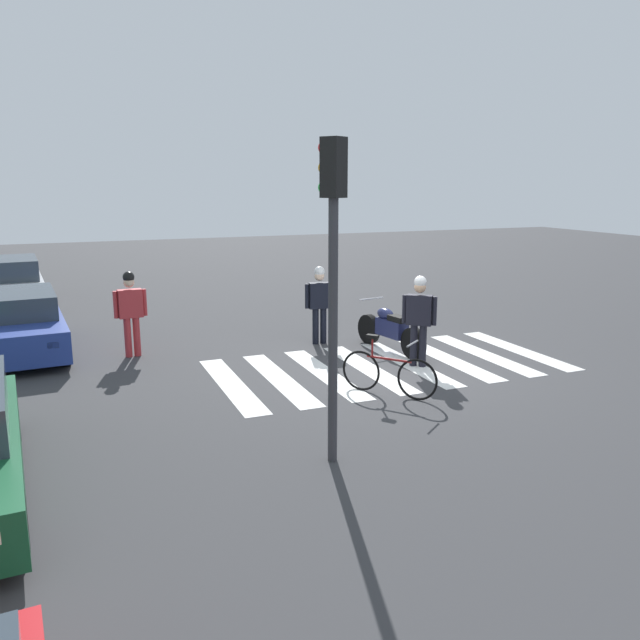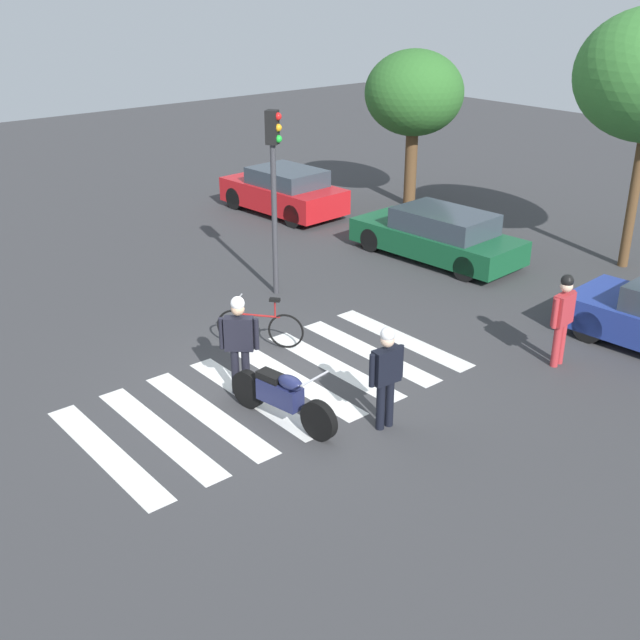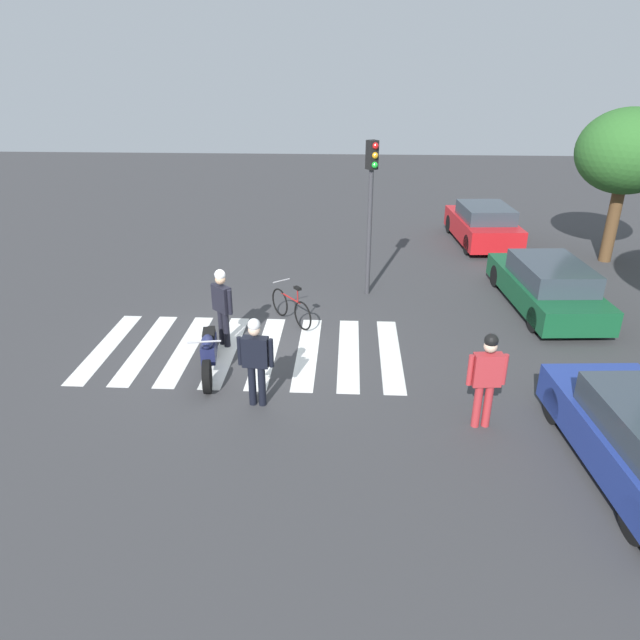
{
  "view_description": "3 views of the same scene",
  "coord_description": "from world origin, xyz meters",
  "views": [
    {
      "loc": [
        -10.6,
        5.78,
        3.54
      ],
      "look_at": [
        -0.23,
        1.54,
        1.09
      ],
      "focal_mm": 35.72,
      "sensor_mm": 36.0,
      "label": 1
    },
    {
      "loc": [
        9.72,
        -7.1,
        6.6
      ],
      "look_at": [
        -0.01,
        1.05,
        1.0
      ],
      "focal_mm": 44.06,
      "sensor_mm": 36.0,
      "label": 2
    },
    {
      "loc": [
        11.02,
        2.21,
        5.75
      ],
      "look_at": [
        0.65,
        1.66,
        1.07
      ],
      "focal_mm": 31.92,
      "sensor_mm": 36.0,
      "label": 3
    }
  ],
  "objects": [
    {
      "name": "officer_by_motorcycle",
      "position": [
        -0.24,
        -0.52,
        1.03
      ],
      "size": [
        0.48,
        0.52,
        1.79
      ],
      "color": "black",
      "rests_on": "ground_plane"
    },
    {
      "name": "pedestrian_bystander",
      "position": [
        2.61,
        4.55,
        1.02
      ],
      "size": [
        0.25,
        0.67,
        1.77
      ],
      "color": "#B22D33",
      "rests_on": "ground_plane"
    },
    {
      "name": "traffic_light_pole",
      "position": [
        -3.55,
        2.74,
        2.73
      ],
      "size": [
        0.36,
        0.33,
        4.05
      ],
      "color": "#38383D",
      "rests_on": "ground_plane"
    },
    {
      "name": "crosswalk_stripes",
      "position": [
        0.0,
        0.0,
        0.0
      ],
      "size": [
        3.4,
        6.75,
        0.01
      ],
      "color": "silver",
      "rests_on": "ground_plane"
    },
    {
      "name": "officer_on_foot",
      "position": [
        2.14,
        0.59,
        0.99
      ],
      "size": [
        0.24,
        0.66,
        1.73
      ],
      "color": "black",
      "rests_on": "ground_plane"
    },
    {
      "name": "leaning_bicycle",
      "position": [
        -1.55,
        0.84,
        0.39
      ],
      "size": [
        1.39,
        1.1,
        1.01
      ],
      "color": "black",
      "rests_on": "ground_plane"
    },
    {
      "name": "car_green_compact",
      "position": [
        -2.81,
        7.26,
        0.61
      ],
      "size": [
        4.52,
        2.03,
        1.27
      ],
      "color": "black",
      "rests_on": "ground_plane"
    },
    {
      "name": "car_red_convertible",
      "position": [
        -8.59,
        6.83,
        0.66
      ],
      "size": [
        4.03,
        2.04,
        1.37
      ],
      "color": "black",
      "rests_on": "ground_plane"
    },
    {
      "name": "street_tree_near",
      "position": [
        -6.82,
        10.39,
        3.37
      ],
      "size": [
        2.94,
        2.94,
        4.65
      ],
      "color": "brown",
      "rests_on": "ground_plane"
    },
    {
      "name": "ground_plane",
      "position": [
        0.0,
        0.0,
        0.0
      ],
      "size": [
        60.0,
        60.0,
        0.0
      ],
      "primitive_type": "plane",
      "color": "#38383A"
    },
    {
      "name": "police_motorcycle",
      "position": [
        0.98,
        -0.57,
        0.46
      ],
      "size": [
        2.18,
        0.67,
        1.04
      ],
      "color": "black",
      "rests_on": "ground_plane"
    }
  ]
}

